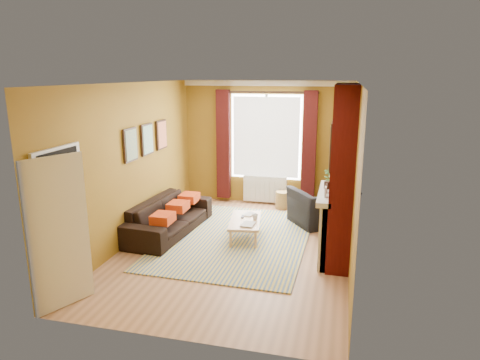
{
  "coord_description": "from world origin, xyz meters",
  "views": [
    {
      "loc": [
        1.72,
        -6.74,
        2.95
      ],
      "look_at": [
        0.0,
        0.25,
        1.15
      ],
      "focal_mm": 32.0,
      "sensor_mm": 36.0,
      "label": 1
    }
  ],
  "objects_px": {
    "armchair": "(322,207)",
    "floor_lamp": "(335,148)",
    "wicker_stool": "(282,200)",
    "sofa": "(169,216)",
    "coffee_table": "(245,222)"
  },
  "relations": [
    {
      "from": "sofa",
      "to": "coffee_table",
      "type": "distance_m",
      "value": 1.47
    },
    {
      "from": "sofa",
      "to": "armchair",
      "type": "xyz_separation_m",
      "value": [
        2.79,
        1.17,
        0.05
      ]
    },
    {
      "from": "armchair",
      "to": "wicker_stool",
      "type": "height_order",
      "value": "armchair"
    },
    {
      "from": "wicker_stool",
      "to": "floor_lamp",
      "type": "xyz_separation_m",
      "value": [
        1.1,
        0.0,
        1.22
      ]
    },
    {
      "from": "armchair",
      "to": "floor_lamp",
      "type": "relative_size",
      "value": 0.63
    },
    {
      "from": "coffee_table",
      "to": "floor_lamp",
      "type": "bearing_deg",
      "value": 43.67
    },
    {
      "from": "coffee_table",
      "to": "sofa",
      "type": "bearing_deg",
      "value": 173.75
    },
    {
      "from": "armchair",
      "to": "floor_lamp",
      "type": "distance_m",
      "value": 1.36
    },
    {
      "from": "sofa",
      "to": "wicker_stool",
      "type": "distance_m",
      "value": 2.75
    },
    {
      "from": "sofa",
      "to": "armchair",
      "type": "relative_size",
      "value": 1.95
    },
    {
      "from": "sofa",
      "to": "coffee_table",
      "type": "xyz_separation_m",
      "value": [
        1.47,
        0.06,
        0.0
      ]
    },
    {
      "from": "armchair",
      "to": "wicker_stool",
      "type": "relative_size",
      "value": 2.83
    },
    {
      "from": "armchair",
      "to": "wicker_stool",
      "type": "bearing_deg",
      "value": -78.18
    },
    {
      "from": "floor_lamp",
      "to": "wicker_stool",
      "type": "bearing_deg",
      "value": -179.77
    },
    {
      "from": "armchair",
      "to": "wicker_stool",
      "type": "distance_m",
      "value": 1.26
    }
  ]
}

